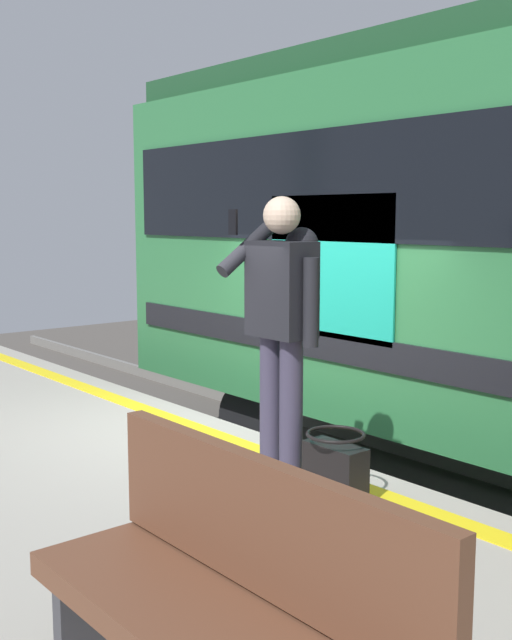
% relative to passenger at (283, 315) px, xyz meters
% --- Properties ---
extents(ground_plane, '(24.98, 24.98, 0.00)m').
position_rel_passenger_xyz_m(ground_plane, '(1.10, -0.56, -2.09)').
color(ground_plane, '#4C4742').
extents(safety_line, '(16.30, 0.16, 0.01)m').
position_rel_passenger_xyz_m(safety_line, '(1.10, -0.26, -1.01)').
color(safety_line, yellow).
rests_on(safety_line, platform).
extents(track_rail_near, '(21.62, 0.08, 0.16)m').
position_rel_passenger_xyz_m(track_rail_near, '(1.10, -2.16, -2.01)').
color(track_rail_near, slate).
rests_on(track_rail_near, ground).
extents(track_rail_far, '(21.62, 0.08, 0.16)m').
position_rel_passenger_xyz_m(track_rail_far, '(1.10, -3.60, -2.01)').
color(track_rail_far, slate).
rests_on(track_rail_far, ground).
extents(passenger, '(0.57, 0.55, 1.71)m').
position_rel_passenger_xyz_m(passenger, '(0.00, 0.00, 0.00)').
color(passenger, '#383347').
rests_on(passenger, platform).
extents(handbag, '(0.37, 0.33, 0.40)m').
position_rel_passenger_xyz_m(handbag, '(-0.46, 0.01, -0.82)').
color(handbag, black).
rests_on(handbag, platform).
extents(bench, '(1.41, 0.44, 0.90)m').
position_rel_passenger_xyz_m(bench, '(-1.72, 1.75, -0.53)').
color(bench, brown).
rests_on(bench, platform).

